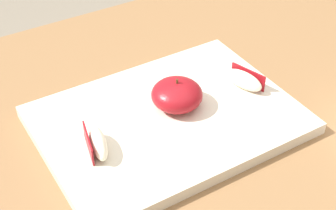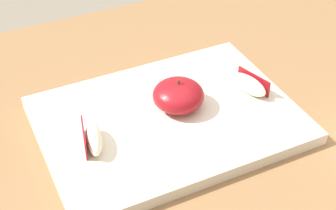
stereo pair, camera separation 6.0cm
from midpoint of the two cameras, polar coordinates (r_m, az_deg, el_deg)
The scene contains 5 objects.
dining_table at distance 0.88m, azimuth 2.82°, elevation -5.95°, with size 1.43×0.83×0.73m.
cutting_board at distance 0.79m, azimuth -2.15°, elevation -1.75°, with size 0.39×0.29×0.02m.
apple_half_skin_up at distance 0.79m, azimuth -1.15°, elevation 1.11°, with size 0.08×0.08×0.05m.
apple_wedge_left at distance 0.73m, azimuth -10.37°, elevation -4.09°, with size 0.04×0.07×0.03m.
apple_wedge_middle at distance 0.84m, azimuth 6.52°, elevation 2.76°, with size 0.04×0.07×0.03m.
Camera 1 is at (-0.39, -0.50, 1.26)m, focal length 54.41 mm.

